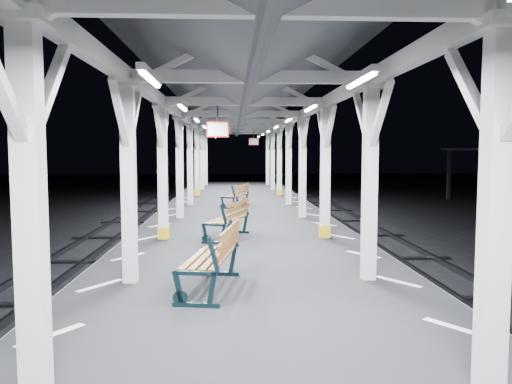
{
  "coord_description": "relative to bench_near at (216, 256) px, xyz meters",
  "views": [
    {
      "loc": [
        -0.31,
        -10.24,
        3.17
      ],
      "look_at": [
        0.26,
        1.64,
        2.2
      ],
      "focal_mm": 35.0,
      "sensor_mm": 36.0,
      "label": 1
    }
  ],
  "objects": [
    {
      "name": "ground",
      "position": [
        0.56,
        2.54,
        -1.54
      ],
      "size": [
        120.0,
        120.0,
        0.0
      ],
      "primitive_type": "plane",
      "color": "black",
      "rests_on": "ground"
    },
    {
      "name": "platform",
      "position": [
        0.56,
        2.54,
        -1.04
      ],
      "size": [
        6.0,
        50.0,
        1.0
      ],
      "primitive_type": "cube",
      "color": "black",
      "rests_on": "ground"
    },
    {
      "name": "hazard_stripes_left",
      "position": [
        -1.89,
        2.54,
        -0.54
      ],
      "size": [
        1.0,
        48.0,
        0.01
      ],
      "primitive_type": "cube",
      "color": "silver",
      "rests_on": "platform"
    },
    {
      "name": "hazard_stripes_right",
      "position": [
        3.01,
        2.54,
        -0.54
      ],
      "size": [
        1.0,
        48.0,
        0.01
      ],
      "primitive_type": "cube",
      "color": "silver",
      "rests_on": "platform"
    },
    {
      "name": "track_left",
      "position": [
        -4.44,
        2.54,
        -1.46
      ],
      "size": [
        2.2,
        60.0,
        0.16
      ],
      "color": "#2D2D33",
      "rests_on": "ground"
    },
    {
      "name": "track_right",
      "position": [
        5.56,
        2.54,
        -1.46
      ],
      "size": [
        2.2,
        60.0,
        0.16
      ],
      "color": "#2D2D33",
      "rests_on": "ground"
    },
    {
      "name": "canopy",
      "position": [
        0.56,
        2.52,
        3.02
      ],
      "size": [
        5.4,
        49.0,
        4.65
      ],
      "color": "silver",
      "rests_on": "platform"
    },
    {
      "name": "bench_near",
      "position": [
        0.0,
        0.0,
        0.0
      ],
      "size": [
        0.98,
        1.95,
        1.01
      ],
      "rotation": [
        0.0,
        0.0,
        -0.16
      ],
      "color": "black",
      "rests_on": "platform"
    },
    {
      "name": "bench_mid",
      "position": [
        0.21,
        4.63,
        -0.03
      ],
      "size": [
        1.18,
        1.87,
        0.95
      ],
      "rotation": [
        0.0,
        0.0,
        -0.34
      ],
      "color": "black",
      "rests_on": "platform"
    },
    {
      "name": "bench_far",
      "position": [
        0.47,
        11.76,
        -0.07
      ],
      "size": [
        1.13,
        1.74,
        0.89
      ],
      "rotation": [
        0.0,
        0.0,
        -0.36
      ],
      "color": "black",
      "rests_on": "platform"
    }
  ]
}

